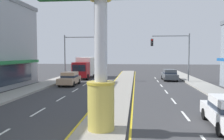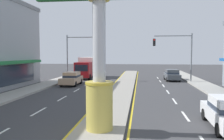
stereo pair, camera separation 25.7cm
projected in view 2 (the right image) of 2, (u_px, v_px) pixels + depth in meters
name	position (u px, v px, depth m)	size (l,w,h in m)	color
median_strip	(121.00, 90.00, 22.74)	(2.32, 52.00, 0.14)	gray
sidewalk_left	(24.00, 92.00, 21.86)	(2.46, 60.00, 0.18)	#9E9B93
lane_markings	(120.00, 93.00, 21.41)	(9.06, 52.00, 0.01)	silver
district_sign	(99.00, 47.00, 10.45)	(6.23, 1.29, 7.57)	gold
traffic_light_left_side	(80.00, 49.00, 31.64)	(4.86, 0.46, 6.20)	slate
traffic_light_right_side	(177.00, 49.00, 29.19)	(4.86, 0.46, 6.20)	slate
box_truck_near_right_lane	(88.00, 67.00, 35.25)	(2.43, 6.97, 3.12)	maroon
sedan_far_right_lane	(72.00, 78.00, 27.09)	(1.89, 4.33, 1.53)	tan
sedan_near_left_lane	(172.00, 75.00, 31.70)	(1.90, 4.33, 1.53)	#4C5156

